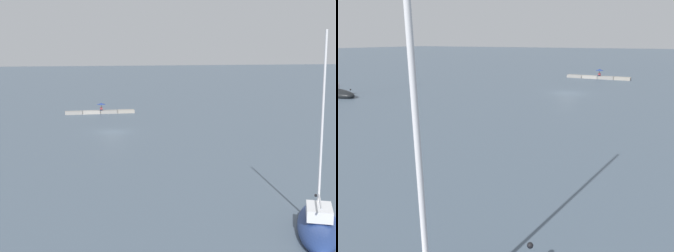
% 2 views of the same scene
% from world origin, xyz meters
% --- Properties ---
extents(ground_plane, '(500.00, 500.00, 0.00)m').
position_xyz_m(ground_plane, '(0.00, 0.00, 0.00)').
color(ground_plane, '#475666').
extents(seawall_pier, '(11.50, 1.49, 0.52)m').
position_xyz_m(seawall_pier, '(-0.00, -19.02, 0.26)').
color(seawall_pier, gray).
rests_on(seawall_pier, ground_plane).
extents(person_seated_maroon_left, '(0.46, 0.65, 0.73)m').
position_xyz_m(person_seated_maroon_left, '(-0.21, -19.00, 0.78)').
color(person_seated_maroon_left, '#1E2333').
rests_on(person_seated_maroon_left, seawall_pier).
extents(umbrella_open_navy, '(1.46, 1.46, 1.31)m').
position_xyz_m(umbrella_open_navy, '(-0.23, -18.99, 1.65)').
color(umbrella_open_navy, black).
rests_on(umbrella_open_navy, seawall_pier).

